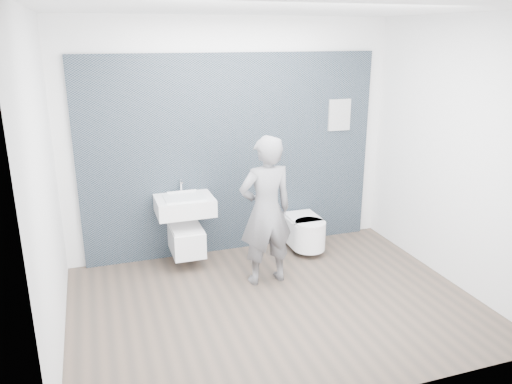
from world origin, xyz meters
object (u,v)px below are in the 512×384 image
object	(u,v)px
toilet_square	(186,238)
toilet_rounded	(305,232)
visitor	(266,211)
washbasin	(185,205)

from	to	relation	value
toilet_square	toilet_rounded	distance (m)	1.48
toilet_square	visitor	distance (m)	1.12
toilet_square	toilet_rounded	xyz separation A→B (m)	(1.47, -0.08, -0.08)
washbasin	toilet_rounded	world-z (taller)	washbasin
toilet_rounded	washbasin	bearing A→B (deg)	176.35
washbasin	visitor	bearing A→B (deg)	-43.73
toilet_square	washbasin	bearing A→B (deg)	90.00
washbasin	toilet_rounded	xyz separation A→B (m)	(1.47, -0.09, -0.48)
washbasin	toilet_square	xyz separation A→B (m)	(0.00, -0.01, -0.40)
washbasin	visitor	size ratio (longest dim) A/B	0.40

